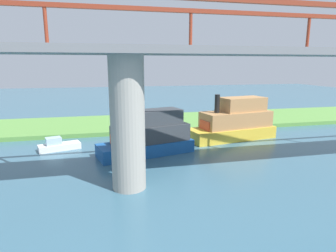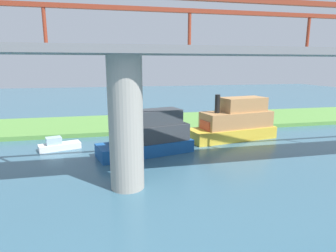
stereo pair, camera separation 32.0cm
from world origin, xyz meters
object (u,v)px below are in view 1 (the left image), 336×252
object	(u,v)px
person_on_bank	(153,120)
motorboat_white	(149,136)
motorboat_red	(234,122)
mooring_post	(133,124)
bridge_pylon	(128,124)
skiff_small	(58,145)

from	to	relation	value
person_on_bank	motorboat_white	distance (m)	10.58
motorboat_white	motorboat_red	xyz separation A→B (m)	(-10.45, -3.50, 0.22)
mooring_post	motorboat_white	size ratio (longest dim) A/B	0.11
person_on_bank	motorboat_red	distance (m)	10.74
bridge_pylon	motorboat_white	distance (m)	8.36
person_on_bank	skiff_small	xyz separation A→B (m)	(10.82, 7.09, -0.73)
mooring_post	skiff_small	bearing A→B (deg)	38.26
mooring_post	person_on_bank	bearing A→B (deg)	-166.82
bridge_pylon	mooring_post	world-z (taller)	bridge_pylon
person_on_bank	mooring_post	world-z (taller)	person_on_bank
bridge_pylon	motorboat_red	distance (m)	17.23
motorboat_white	skiff_small	xyz separation A→B (m)	(8.63, -3.25, -1.23)
person_on_bank	skiff_small	distance (m)	12.96
bridge_pylon	motorboat_white	bearing A→B (deg)	-109.35
mooring_post	motorboat_white	bearing A→B (deg)	92.43
bridge_pylon	person_on_bank	distance (m)	18.70
person_on_bank	motorboat_white	size ratio (longest dim) A/B	0.15
mooring_post	motorboat_white	distance (m)	9.76
person_on_bank	mooring_post	bearing A→B (deg)	13.18
bridge_pylon	motorboat_red	size ratio (longest dim) A/B	0.85
motorboat_white	skiff_small	size ratio (longest dim) A/B	2.25
bridge_pylon	mooring_post	xyz separation A→B (m)	(-2.20, -17.16, -3.49)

